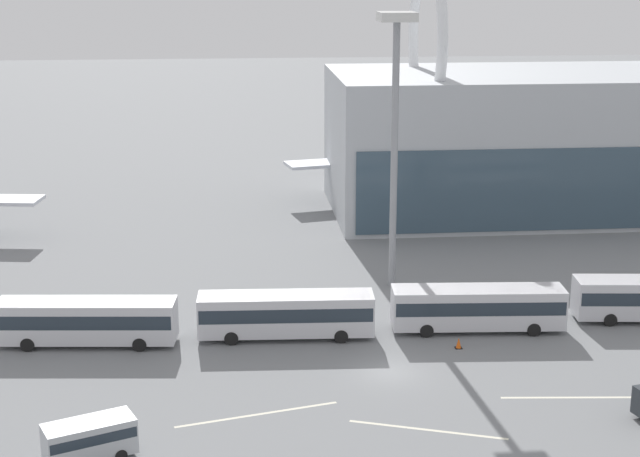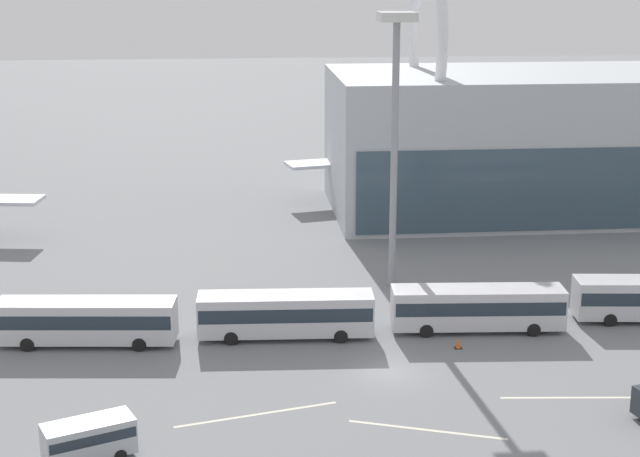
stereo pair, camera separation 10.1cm
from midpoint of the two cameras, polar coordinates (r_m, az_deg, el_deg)
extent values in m
plane|color=slate|center=(66.33, 4.02, -8.32)|extent=(440.00, 440.00, 0.00)
torus|color=white|center=(105.08, 6.20, 10.87)|extent=(1.10, 16.61, 16.61)
cylinder|color=silver|center=(116.41, 5.43, 4.68)|extent=(10.53, 29.42, 4.41)
sphere|color=silver|center=(129.74, 2.91, 5.82)|extent=(4.32, 4.32, 4.32)
cone|color=silver|center=(103.43, 8.58, 3.23)|extent=(5.46, 7.15, 4.19)
cube|color=silver|center=(114.95, 5.76, 4.14)|extent=(31.95, 10.56, 0.35)
cylinder|color=gray|center=(112.04, 1.54, 3.19)|extent=(2.90, 3.52, 2.29)
cylinder|color=gray|center=(119.00, 9.70, 3.70)|extent=(2.90, 3.52, 2.29)
cube|color=#19724C|center=(103.19, 8.51, 5.87)|extent=(1.60, 5.62, 8.09)
cube|color=silver|center=(103.96, 8.42, 3.55)|extent=(11.88, 5.57, 0.28)
cylinder|color=gray|center=(125.78, 3.66, 4.33)|extent=(0.36, 0.36, 4.22)
cylinder|color=black|center=(126.19, 3.64, 3.39)|extent=(0.67, 1.17, 1.10)
cylinder|color=gray|center=(114.22, 4.42, 3.19)|extent=(0.36, 0.36, 4.22)
cylinder|color=black|center=(114.68, 4.40, 2.16)|extent=(0.67, 1.17, 1.10)
cylinder|color=gray|center=(116.46, 7.04, 3.36)|extent=(0.36, 0.36, 4.22)
cylinder|color=black|center=(116.91, 7.01, 2.35)|extent=(0.67, 1.17, 1.10)
cube|color=silver|center=(71.95, -13.46, -5.22)|extent=(12.90, 3.91, 2.91)
cube|color=#232D38|center=(71.85, -13.48, -5.01)|extent=(12.65, 3.92, 1.02)
cube|color=silver|center=(71.49, -13.53, -4.18)|extent=(12.51, 3.80, 0.12)
cylinder|color=black|center=(72.79, -10.14, -5.91)|extent=(1.02, 0.39, 1.00)
cylinder|color=black|center=(70.45, -10.49, -6.66)|extent=(1.02, 0.39, 1.00)
cylinder|color=black|center=(74.57, -16.14, -5.77)|extent=(1.02, 0.39, 1.00)
cylinder|color=black|center=(72.29, -16.68, -6.49)|extent=(1.02, 0.39, 1.00)
cube|color=silver|center=(71.33, -2.04, -4.98)|extent=(12.81, 3.34, 2.91)
cube|color=#232D38|center=(71.23, -2.04, -4.76)|extent=(12.56, 3.36, 1.02)
cube|color=silver|center=(70.86, -2.05, -3.92)|extent=(12.43, 3.24, 0.12)
cylinder|color=black|center=(73.13, 1.06, -5.56)|extent=(1.01, 0.35, 1.00)
cylinder|color=black|center=(70.76, 1.20, -6.29)|extent=(1.01, 0.35, 1.00)
cylinder|color=black|center=(73.07, -5.14, -5.64)|extent=(1.01, 0.35, 1.00)
cylinder|color=black|center=(70.69, -5.22, -6.38)|extent=(1.01, 0.35, 1.00)
cube|color=silver|center=(73.54, 9.13, -4.53)|extent=(12.85, 3.57, 2.91)
cube|color=#232D38|center=(73.45, 9.14, -4.32)|extent=(12.60, 3.58, 1.02)
cube|color=silver|center=(73.09, 9.17, -3.51)|extent=(12.46, 3.46, 0.12)
cylinder|color=black|center=(75.98, 11.84, -5.08)|extent=(1.02, 0.36, 1.00)
cylinder|color=black|center=(73.67, 12.29, -5.77)|extent=(1.02, 0.36, 1.00)
cylinder|color=black|center=(74.56, 5.92, -5.22)|extent=(1.02, 0.36, 1.00)
cylinder|color=black|center=(72.20, 6.18, -5.93)|extent=(1.02, 0.36, 1.00)
cylinder|color=black|center=(79.33, 15.99, -4.48)|extent=(1.02, 0.40, 1.00)
cylinder|color=black|center=(77.03, 16.49, -5.12)|extent=(1.02, 0.40, 1.00)
cube|color=#B2B7BC|center=(56.28, -13.32, -11.80)|extent=(5.31, 3.78, 1.99)
cube|color=#232D38|center=(56.14, -13.34, -11.51)|extent=(5.18, 3.74, 0.60)
cylinder|color=black|center=(57.84, -12.13, -11.99)|extent=(0.73, 0.47, 0.70)
cylinder|color=black|center=(56.20, -11.56, -12.81)|extent=(0.73, 0.47, 0.70)
cylinder|color=black|center=(57.26, -14.92, -12.48)|extent=(0.73, 0.47, 0.70)
cylinder|color=gray|center=(80.46, 4.30, 4.13)|extent=(0.57, 0.57, 22.02)
cube|color=silver|center=(79.06, 4.47, 12.19)|extent=(2.93, 2.93, 0.73)
cube|color=silver|center=(60.50, -3.71, -10.75)|extent=(9.96, 2.74, 0.01)
cube|color=silver|center=(58.91, 6.23, -11.57)|extent=(8.91, 3.41, 0.01)
cube|color=silver|center=(64.82, 15.42, -9.46)|extent=(11.30, 1.22, 0.01)
cube|color=black|center=(70.69, 8.02, -6.90)|extent=(0.52, 0.52, 0.02)
cone|color=#EA5914|center=(70.54, 8.03, -6.59)|extent=(0.39, 0.39, 0.77)
camera|label=1|loc=(0.05, -90.03, -0.01)|focal=55.00mm
camera|label=2|loc=(0.05, 89.97, 0.01)|focal=55.00mm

